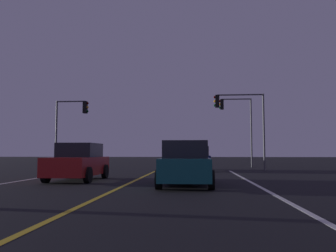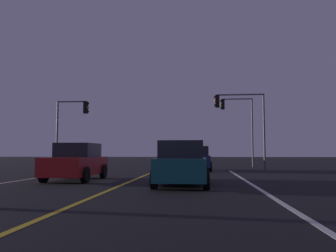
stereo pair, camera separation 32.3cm
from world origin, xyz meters
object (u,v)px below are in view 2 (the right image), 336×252
traffic_light_near_right (240,113)px  car_oncoming (77,162)px  car_lead_same_lane (182,164)px  car_ahead_far (197,159)px  traffic_light_far_right (237,117)px  traffic_light_near_left (72,119)px

traffic_light_near_right → car_oncoming: bearing=47.8°
car_lead_same_lane → traffic_light_near_right: 12.57m
car_lead_same_lane → car_oncoming: 5.45m
car_ahead_far → traffic_light_near_right: bearing=-81.4°
car_ahead_far → traffic_light_far_right: bearing=-30.5°
traffic_light_near_left → car_ahead_far: bearing=-2.9°
car_ahead_far → traffic_light_far_right: traffic_light_far_right is taller
traffic_light_far_right → traffic_light_near_right: bearing=85.4°
traffic_light_far_right → traffic_light_near_left: bearing=23.3°
car_lead_same_lane → traffic_light_far_right: bearing=-13.0°
car_ahead_far → traffic_light_far_right: (3.51, 5.96, 3.58)m
car_lead_same_lane → car_oncoming: bearing=65.7°
traffic_light_near_right → car_lead_same_lane: bearing=73.1°
car_lead_same_lane → traffic_light_near_right: (3.52, 11.62, 3.26)m
car_ahead_far → traffic_light_near_left: size_ratio=0.84×
car_oncoming → traffic_light_near_left: (-3.82, 9.38, 2.97)m
car_lead_same_lane → car_ahead_far: (0.45, 11.16, 0.00)m
car_oncoming → traffic_light_far_right: traffic_light_far_right is taller
traffic_light_near_right → traffic_light_far_right: size_ratio=0.91×
traffic_light_near_right → traffic_light_far_right: 5.53m
car_lead_same_lane → car_ahead_far: 11.16m
traffic_light_near_right → traffic_light_far_right: traffic_light_far_right is taller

